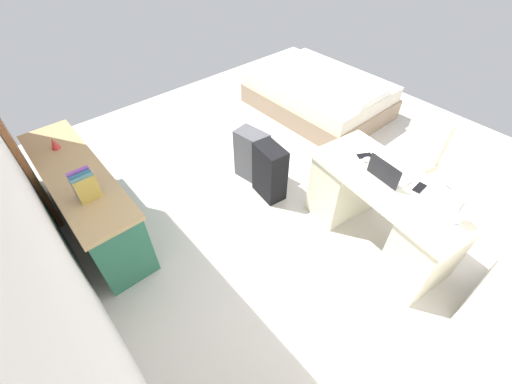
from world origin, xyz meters
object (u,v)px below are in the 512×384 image
figurine_small (54,144)px  desk (382,211)px  computer_mouse (367,160)px  cell_phone_by_mouse (365,156)px  office_chair (408,163)px  bed (319,95)px  suitcase_spare_grey (252,155)px  credenza (87,200)px  laptop (387,174)px  cell_phone_near_laptop (419,188)px  suitcase_black (270,172)px  desk_lamp (461,197)px

figurine_small → desk: bearing=-139.9°
computer_mouse → cell_phone_by_mouse: (0.05, -0.05, -0.01)m
office_chair → bed: 1.91m
computer_mouse → desk: bearing=175.6°
desk → suitcase_spare_grey: bearing=11.4°
credenza → laptop: bearing=-133.2°
bed → cell_phone_by_mouse: 2.16m
office_chair → cell_phone_by_mouse: 0.76m
desk → cell_phone_by_mouse: bearing=-17.0°
desk → office_chair: size_ratio=1.61×
cell_phone_near_laptop → figurine_small: bearing=36.0°
suitcase_black → cell_phone_near_laptop: 1.47m
suitcase_black → computer_mouse: bearing=-145.8°
office_chair → computer_mouse: size_ratio=9.40×
credenza → desk_lamp: desk_lamp is taller
cell_phone_by_mouse → desk: bearing=-167.3°
cell_phone_by_mouse → desk_lamp: size_ratio=0.39×
desk_lamp → cell_phone_near_laptop: bearing=-28.8°
desk → computer_mouse: 0.50m
credenza → suitcase_black: (-0.79, -1.65, -0.05)m
bed → suitcase_spare_grey: bearing=106.4°
laptop → figurine_small: size_ratio=3.06×
suitcase_black → office_chair: bearing=-122.2°
computer_mouse → suitcase_spare_grey: bearing=24.9°
credenza → figurine_small: 0.61m
credenza → desk: bearing=-134.1°
laptop → computer_mouse: (0.25, -0.07, -0.03)m
office_chair → credenza: (1.72, 2.77, -0.05)m
laptop → suitcase_black: bearing=17.7°
figurine_small → cell_phone_near_laptop: bearing=-140.5°
cell_phone_near_laptop → desk_lamp: (-0.32, 0.18, 0.25)m
laptop → bed: bearing=-36.5°
office_chair → credenza: 3.26m
office_chair → figurine_small: office_chair is taller
suitcase_spare_grey → desk_lamp: bearing=177.6°
desk → cell_phone_by_mouse: size_ratio=11.13×
credenza → office_chair: bearing=-121.8°
office_chair → computer_mouse: (0.10, 0.70, 0.35)m
suitcase_spare_grey → desk_lamp: (-2.00, -0.23, 0.71)m
office_chair → laptop: bearing=100.8°
office_chair → desk_lamp: (-0.72, 0.84, 0.59)m
cell_phone_near_laptop → suitcase_black: bearing=15.5°
suitcase_spare_grey → cell_phone_near_laptop: size_ratio=4.45×
desk → suitcase_spare_grey: desk is taller
desk → figurine_small: figurine_small is taller
suitcase_black → desk_lamp: size_ratio=1.84×
bed → cell_phone_near_laptop: cell_phone_near_laptop is taller
office_chair → suitcase_spare_grey: (1.28, 1.07, -0.12)m
cell_phone_near_laptop → computer_mouse: bearing=0.9°
suitcase_black → credenza: bearing=71.6°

